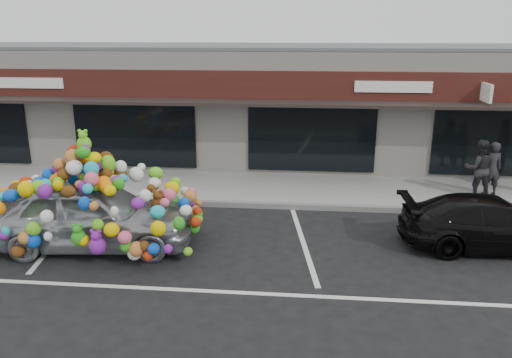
# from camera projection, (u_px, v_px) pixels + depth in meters

# --- Properties ---
(ground) EXTENTS (90.00, 90.00, 0.00)m
(ground) POSITION_uv_depth(u_px,v_px,m) (186.00, 241.00, 12.00)
(ground) COLOR black
(ground) RESTS_ON ground
(shop_building) EXTENTS (24.00, 7.20, 4.31)m
(shop_building) POSITION_uv_depth(u_px,v_px,m) (234.00, 102.00, 19.41)
(shop_building) COLOR silver
(shop_building) RESTS_ON ground
(sidewalk) EXTENTS (26.00, 3.00, 0.15)m
(sidewalk) POSITION_uv_depth(u_px,v_px,m) (215.00, 188.00, 15.78)
(sidewalk) COLOR gray
(sidewalk) RESTS_ON ground
(kerb) EXTENTS (26.00, 0.18, 0.16)m
(kerb) POSITION_uv_depth(u_px,v_px,m) (206.00, 203.00, 14.35)
(kerb) COLOR slate
(kerb) RESTS_ON ground
(parking_stripe_left) EXTENTS (0.73, 4.37, 0.01)m
(parking_stripe_left) POSITION_uv_depth(u_px,v_px,m) (63.00, 233.00, 12.48)
(parking_stripe_left) COLOR silver
(parking_stripe_left) RESTS_ON ground
(parking_stripe_mid) EXTENTS (0.73, 4.37, 0.01)m
(parking_stripe_mid) POSITION_uv_depth(u_px,v_px,m) (303.00, 242.00, 11.93)
(parking_stripe_mid) COLOR silver
(parking_stripe_mid) RESTS_ON ground
(lane_line) EXTENTS (14.00, 0.12, 0.01)m
(lane_line) POSITION_uv_depth(u_px,v_px,m) (261.00, 294.00, 9.62)
(lane_line) COLOR silver
(lane_line) RESTS_ON ground
(toy_car) EXTENTS (3.37, 5.15, 2.90)m
(toy_car) POSITION_uv_depth(u_px,v_px,m) (91.00, 207.00, 11.45)
(toy_car) COLOR gray
(toy_car) RESTS_ON ground
(black_sedan) EXTENTS (1.86, 4.23, 1.21)m
(black_sedan) POSITION_uv_depth(u_px,v_px,m) (492.00, 223.00, 11.49)
(black_sedan) COLOR black
(black_sedan) RESTS_ON ground
(pedestrian_a) EXTENTS (0.62, 0.43, 1.61)m
(pedestrian_a) POSITION_uv_depth(u_px,v_px,m) (491.00, 169.00, 14.67)
(pedestrian_a) COLOR #222328
(pedestrian_a) RESTS_ON sidewalk
(pedestrian_b) EXTENTS (0.84, 0.66, 1.70)m
(pedestrian_b) POSITION_uv_depth(u_px,v_px,m) (478.00, 168.00, 14.54)
(pedestrian_b) COLOR black
(pedestrian_b) RESTS_ON sidewalk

